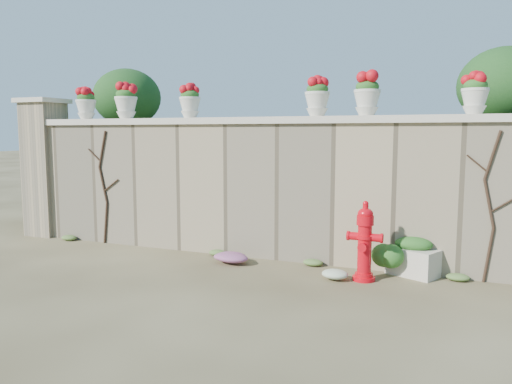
% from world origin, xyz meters
% --- Properties ---
extents(ground, '(80.00, 80.00, 0.00)m').
position_xyz_m(ground, '(0.00, 0.00, 0.00)').
color(ground, '#4A3E25').
rests_on(ground, ground).
extents(stone_wall, '(8.00, 0.40, 2.00)m').
position_xyz_m(stone_wall, '(0.00, 1.80, 1.00)').
color(stone_wall, gray).
rests_on(stone_wall, ground).
extents(wall_cap, '(8.10, 0.52, 0.10)m').
position_xyz_m(wall_cap, '(0.00, 1.80, 2.05)').
color(wall_cap, beige).
rests_on(wall_cap, stone_wall).
extents(gate_pillar, '(0.72, 0.72, 2.48)m').
position_xyz_m(gate_pillar, '(-4.15, 1.80, 1.26)').
color(gate_pillar, gray).
rests_on(gate_pillar, ground).
extents(raised_fill, '(9.00, 6.00, 2.00)m').
position_xyz_m(raised_fill, '(0.00, 5.00, 1.00)').
color(raised_fill, '#384C23').
rests_on(raised_fill, ground).
extents(back_shrub_left, '(1.30, 1.30, 1.10)m').
position_xyz_m(back_shrub_left, '(-3.20, 3.00, 2.55)').
color(back_shrub_left, '#143814').
rests_on(back_shrub_left, raised_fill).
extents(back_shrub_right, '(1.30, 1.30, 1.10)m').
position_xyz_m(back_shrub_right, '(3.40, 3.00, 2.55)').
color(back_shrub_right, '#143814').
rests_on(back_shrub_right, raised_fill).
extents(vine_left, '(0.60, 0.04, 1.91)m').
position_xyz_m(vine_left, '(-2.67, 1.58, 0.99)').
color(vine_left, black).
rests_on(vine_left, ground).
extents(vine_right, '(0.60, 0.04, 1.91)m').
position_xyz_m(vine_right, '(3.23, 1.58, 0.99)').
color(vine_right, black).
rests_on(vine_right, ground).
extents(fire_hydrant, '(0.43, 0.31, 1.01)m').
position_xyz_m(fire_hydrant, '(1.79, 1.08, 0.51)').
color(fire_hydrant, red).
rests_on(fire_hydrant, ground).
extents(planter_box, '(0.71, 0.59, 0.52)m').
position_xyz_m(planter_box, '(2.34, 1.55, 0.24)').
color(planter_box, beige).
rests_on(planter_box, ground).
extents(green_shrub, '(0.65, 0.58, 0.62)m').
position_xyz_m(green_shrub, '(2.00, 1.44, 0.31)').
color(green_shrub, '#1E5119').
rests_on(green_shrub, ground).
extents(magenta_clump, '(0.79, 0.52, 0.21)m').
position_xyz_m(magenta_clump, '(-0.21, 1.21, 0.10)').
color(magenta_clump, '#C928B3').
rests_on(magenta_clump, ground).
extents(white_flowers, '(0.49, 0.40, 0.18)m').
position_xyz_m(white_flowers, '(1.41, 0.90, 0.09)').
color(white_flowers, white).
rests_on(white_flowers, ground).
extents(urn_pot_0, '(0.34, 0.34, 0.54)m').
position_xyz_m(urn_pot_0, '(-3.17, 1.80, 2.37)').
color(urn_pot_0, beige).
rests_on(urn_pot_0, wall_cap).
extents(urn_pot_1, '(0.37, 0.37, 0.59)m').
position_xyz_m(urn_pot_1, '(-2.33, 1.80, 2.39)').
color(urn_pot_1, beige).
rests_on(urn_pot_1, wall_cap).
extents(urn_pot_2, '(0.34, 0.34, 0.53)m').
position_xyz_m(urn_pot_2, '(-1.12, 1.80, 2.36)').
color(urn_pot_2, beige).
rests_on(urn_pot_2, wall_cap).
extents(urn_pot_3, '(0.36, 0.36, 0.56)m').
position_xyz_m(urn_pot_3, '(0.95, 1.80, 2.38)').
color(urn_pot_3, beige).
rests_on(urn_pot_3, wall_cap).
extents(urn_pot_4, '(0.36, 0.36, 0.57)m').
position_xyz_m(urn_pot_4, '(1.65, 1.80, 2.38)').
color(urn_pot_4, beige).
rests_on(urn_pot_4, wall_cap).
extents(urn_pot_5, '(0.34, 0.34, 0.53)m').
position_xyz_m(urn_pot_5, '(3.00, 1.80, 2.36)').
color(urn_pot_5, beige).
rests_on(urn_pot_5, wall_cap).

